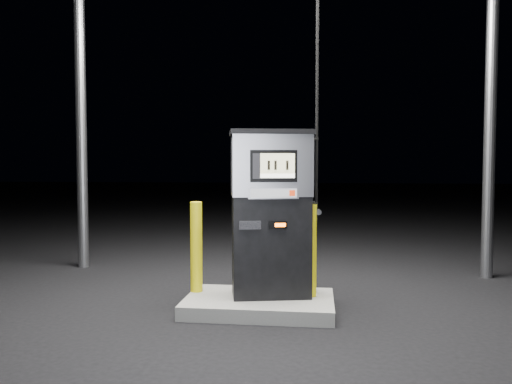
# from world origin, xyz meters

# --- Properties ---
(ground) EXTENTS (80.00, 80.00, 0.00)m
(ground) POSITION_xyz_m (0.00, 0.00, 0.00)
(ground) COLOR black
(ground) RESTS_ON ground
(pump_island) EXTENTS (1.60, 1.00, 0.15)m
(pump_island) POSITION_xyz_m (0.00, 0.00, 0.07)
(pump_island) COLOR #61625D
(pump_island) RESTS_ON ground
(fuel_dispenser) EXTENTS (1.04, 0.71, 3.76)m
(fuel_dispenser) POSITION_xyz_m (0.12, 0.10, 1.08)
(fuel_dispenser) COLOR black
(fuel_dispenser) RESTS_ON pump_island
(bollard_left) EXTENTS (0.15, 0.15, 1.02)m
(bollard_left) POSITION_xyz_m (-0.74, 0.16, 0.66)
(bollard_left) COLOR #FFEF0E
(bollard_left) RESTS_ON pump_island
(bollard_right) EXTENTS (0.16, 0.16, 1.01)m
(bollard_right) POSITION_xyz_m (0.55, 0.12, 0.65)
(bollard_right) COLOR #FFEF0E
(bollard_right) RESTS_ON pump_island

